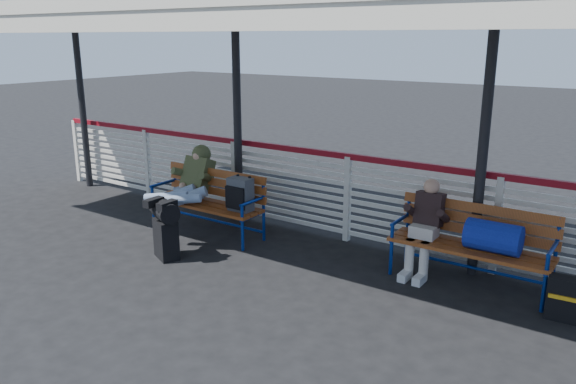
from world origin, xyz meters
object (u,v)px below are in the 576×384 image
Objects in this scene: bench_left at (219,195)px; suitcase_side at (564,299)px; bench_right at (483,237)px; companion_person at (425,226)px; luggage_stack at (165,227)px; traveler_man at (183,191)px.

suitcase_side is at bearing 0.86° from bench_left.
bench_right is at bearing 157.96° from suitcase_side.
companion_person is 2.54× the size of suitcase_side.
traveler_man is (-0.35, 0.69, 0.26)m from luggage_stack.
bench_left is 3.60m from bench_right.
suitcase_side is at bearing -10.54° from companion_person.
traveler_man is at bearing -178.91° from suitcase_side.
suitcase_side is at bearing -18.26° from bench_right.
suitcase_side is (4.50, 1.10, -0.19)m from luggage_stack.
bench_right is 3.99m from traveler_man.
companion_person reaches higher than bench_right.
luggage_stack is 0.43× the size of bench_left.
traveler_man is (-3.92, -0.72, 0.09)m from bench_right.
companion_person is (-0.68, -0.01, 0.00)m from bench_right.
luggage_stack is at bearing -158.56° from bench_right.
suitcase_side is (4.50, 0.07, -0.37)m from bench_left.
traveler_man is at bearing -167.64° from companion_person.
companion_person is at bearing 165.68° from suitcase_side.
bench_left is at bearing -174.06° from bench_right.
bench_right is at bearing 0.59° from companion_person.
bench_right reaches higher than luggage_stack.
bench_left is 2.92m from companion_person.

